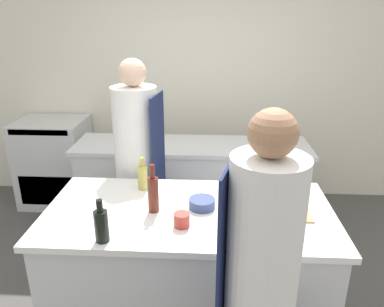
{
  "coord_description": "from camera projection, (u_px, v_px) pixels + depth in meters",
  "views": [
    {
      "loc": [
        0.13,
        -2.08,
        2.08
      ],
      "look_at": [
        0.0,
        0.35,
        1.16
      ],
      "focal_mm": 35.0,
      "sensor_mm": 36.0,
      "label": 1
    }
  ],
  "objects": [
    {
      "name": "bottle_olive_oil",
      "position": [
        143.0,
        177.0,
        2.62
      ],
      "size": [
        0.07,
        0.07,
        0.24
      ],
      "color": "#B2A84C",
      "rests_on": "prep_counter"
    },
    {
      "name": "prep_counter",
      "position": [
        189.0,
        269.0,
        2.53
      ],
      "size": [
        1.82,
        0.9,
        0.91
      ],
      "color": "silver",
      "rests_on": "ground_plane"
    },
    {
      "name": "cutting_board",
      "position": [
        282.0,
        213.0,
        2.32
      ],
      "size": [
        0.35,
        0.22,
        0.01
      ],
      "color": "tan",
      "rests_on": "prep_counter"
    },
    {
      "name": "cup",
      "position": [
        182.0,
        220.0,
        2.17
      ],
      "size": [
        0.09,
        0.09,
        0.08
      ],
      "color": "#B2382D",
      "rests_on": "prep_counter"
    },
    {
      "name": "bowl_mixing_large",
      "position": [
        291.0,
        187.0,
        2.57
      ],
      "size": [
        0.19,
        0.19,
        0.09
      ],
      "color": "navy",
      "rests_on": "prep_counter"
    },
    {
      "name": "oven_range",
      "position": [
        55.0,
        162.0,
        4.25
      ],
      "size": [
        0.73,
        0.61,
        0.97
      ],
      "color": "silver",
      "rests_on": "ground_plane"
    },
    {
      "name": "bottle_vinegar",
      "position": [
        153.0,
        193.0,
        2.31
      ],
      "size": [
        0.07,
        0.07,
        0.32
      ],
      "color": "#5B2319",
      "rests_on": "prep_counter"
    },
    {
      "name": "bowl_ceramic_blue",
      "position": [
        236.0,
        188.0,
        2.58
      ],
      "size": [
        0.23,
        0.23,
        0.07
      ],
      "color": "tan",
      "rests_on": "prep_counter"
    },
    {
      "name": "bottle_wine",
      "position": [
        101.0,
        225.0,
        2.01
      ],
      "size": [
        0.08,
        0.08,
        0.25
      ],
      "color": "black",
      "rests_on": "prep_counter"
    },
    {
      "name": "chef_at_stove",
      "position": [
        138.0,
        169.0,
        3.04
      ],
      "size": [
        0.38,
        0.37,
        1.77
      ],
      "rotation": [
        0.0,
        0.0,
        -1.71
      ],
      "color": "black",
      "rests_on": "ground_plane"
    },
    {
      "name": "wall_back",
      "position": [
        201.0,
        77.0,
        4.18
      ],
      "size": [
        8.0,
        0.06,
        2.8
      ],
      "color": "silver",
      "rests_on": "ground_plane"
    },
    {
      "name": "chef_at_prep_near",
      "position": [
        259.0,
        295.0,
        1.69
      ],
      "size": [
        0.36,
        0.35,
        1.75
      ],
      "rotation": [
        0.0,
        0.0,
        1.33
      ],
      "color": "black",
      "rests_on": "ground_plane"
    },
    {
      "name": "pass_counter",
      "position": [
        192.0,
        187.0,
        3.7
      ],
      "size": [
        2.22,
        0.59,
        0.91
      ],
      "color": "silver",
      "rests_on": "ground_plane"
    },
    {
      "name": "bowl_prep_small",
      "position": [
        202.0,
        203.0,
        2.38
      ],
      "size": [
        0.17,
        0.17,
        0.06
      ],
      "color": "navy",
      "rests_on": "prep_counter"
    }
  ]
}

